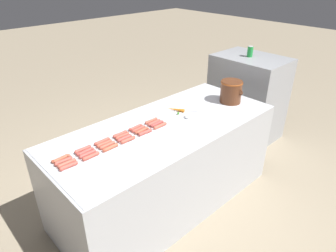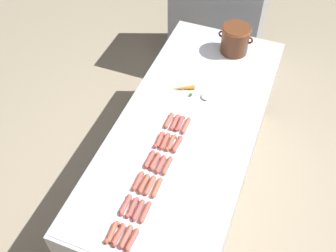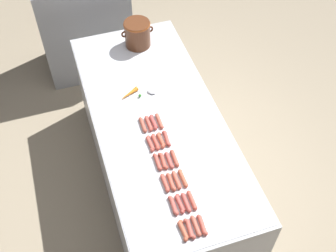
# 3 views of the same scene
# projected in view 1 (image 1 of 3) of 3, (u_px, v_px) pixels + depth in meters

# --- Properties ---
(ground_plane) EXTENTS (20.00, 20.00, 0.00)m
(ground_plane) POSITION_uv_depth(u_px,v_px,m) (166.00, 199.00, 2.94)
(ground_plane) COLOR gray
(griddle_counter) EXTENTS (0.88, 2.05, 0.82)m
(griddle_counter) POSITION_uv_depth(u_px,v_px,m) (165.00, 165.00, 2.74)
(griddle_counter) COLOR #ADAFB5
(griddle_counter) RESTS_ON ground_plane
(back_cabinet) EXTENTS (0.85, 0.61, 1.04)m
(back_cabinet) POSITION_uv_depth(u_px,v_px,m) (247.00, 97.00, 3.84)
(back_cabinet) COLOR #939599
(back_cabinet) RESTS_ON ground_plane
(hot_dog_0) EXTENTS (0.04, 0.14, 0.03)m
(hot_dog_0) POSITION_uv_depth(u_px,v_px,m) (61.00, 159.00, 2.08)
(hot_dog_0) COLOR #B75339
(hot_dog_0) RESTS_ON griddle_counter
(hot_dog_1) EXTENTS (0.03, 0.14, 0.03)m
(hot_dog_1) POSITION_uv_depth(u_px,v_px,m) (83.00, 149.00, 2.19)
(hot_dog_1) COLOR #B34B40
(hot_dog_1) RESTS_ON griddle_counter
(hot_dog_2) EXTENTS (0.03, 0.14, 0.03)m
(hot_dog_2) POSITION_uv_depth(u_px,v_px,m) (102.00, 141.00, 2.28)
(hot_dog_2) COLOR #B84B3C
(hot_dog_2) RESTS_ON griddle_counter
(hot_dog_3) EXTENTS (0.03, 0.14, 0.03)m
(hot_dog_3) POSITION_uv_depth(u_px,v_px,m) (120.00, 134.00, 2.38)
(hot_dog_3) COLOR #B24A3E
(hot_dog_3) RESTS_ON griddle_counter
(hot_dog_4) EXTENTS (0.04, 0.14, 0.03)m
(hot_dog_4) POSITION_uv_depth(u_px,v_px,m) (136.00, 128.00, 2.48)
(hot_dog_4) COLOR #B74C41
(hot_dog_4) RESTS_ON griddle_counter
(hot_dog_5) EXTENTS (0.03, 0.14, 0.03)m
(hot_dog_5) POSITION_uv_depth(u_px,v_px,m) (151.00, 121.00, 2.58)
(hot_dog_5) COLOR #AC503E
(hot_dog_5) RESTS_ON griddle_counter
(hot_dog_6) EXTENTS (0.04, 0.14, 0.03)m
(hot_dog_6) POSITION_uv_depth(u_px,v_px,m) (63.00, 161.00, 2.06)
(hot_dog_6) COLOR #AF4C40
(hot_dog_6) RESTS_ON griddle_counter
(hot_dog_7) EXTENTS (0.03, 0.14, 0.03)m
(hot_dog_7) POSITION_uv_depth(u_px,v_px,m) (85.00, 152.00, 2.16)
(hot_dog_7) COLOR #B04841
(hot_dog_7) RESTS_ON griddle_counter
(hot_dog_8) EXTENTS (0.03, 0.14, 0.03)m
(hot_dog_8) POSITION_uv_depth(u_px,v_px,m) (104.00, 144.00, 2.26)
(hot_dog_8) COLOR #AC4E3C
(hot_dog_8) RESTS_ON griddle_counter
(hot_dog_9) EXTENTS (0.04, 0.14, 0.03)m
(hot_dog_9) POSITION_uv_depth(u_px,v_px,m) (122.00, 136.00, 2.36)
(hot_dog_9) COLOR #AD493A
(hot_dog_9) RESTS_ON griddle_counter
(hot_dog_10) EXTENTS (0.03, 0.14, 0.03)m
(hot_dog_10) POSITION_uv_depth(u_px,v_px,m) (139.00, 129.00, 2.45)
(hot_dog_10) COLOR #B9493C
(hot_dog_10) RESTS_ON griddle_counter
(hot_dog_11) EXTENTS (0.03, 0.14, 0.03)m
(hot_dog_11) POSITION_uv_depth(u_px,v_px,m) (154.00, 123.00, 2.55)
(hot_dog_11) COLOR #B54D41
(hot_dog_11) RESTS_ON griddle_counter
(hot_dog_12) EXTENTS (0.03, 0.14, 0.03)m
(hot_dog_12) POSITION_uv_depth(u_px,v_px,m) (67.00, 163.00, 2.04)
(hot_dog_12) COLOR #AF5341
(hot_dog_12) RESTS_ON griddle_counter
(hot_dog_13) EXTENTS (0.03, 0.14, 0.03)m
(hot_dog_13) POSITION_uv_depth(u_px,v_px,m) (88.00, 154.00, 2.13)
(hot_dog_13) COLOR #AD4941
(hot_dog_13) RESTS_ON griddle_counter
(hot_dog_14) EXTENTS (0.03, 0.14, 0.03)m
(hot_dog_14) POSITION_uv_depth(u_px,v_px,m) (107.00, 145.00, 2.24)
(hot_dog_14) COLOR #B45340
(hot_dog_14) RESTS_ON griddle_counter
(hot_dog_15) EXTENTS (0.03, 0.14, 0.03)m
(hot_dog_15) POSITION_uv_depth(u_px,v_px,m) (125.00, 138.00, 2.33)
(hot_dog_15) COLOR #AE4A42
(hot_dog_15) RESTS_ON griddle_counter
(hot_dog_16) EXTENTS (0.04, 0.14, 0.03)m
(hot_dog_16) POSITION_uv_depth(u_px,v_px,m) (142.00, 131.00, 2.43)
(hot_dog_16) COLOR #B6523B
(hot_dog_16) RESTS_ON griddle_counter
(hot_dog_17) EXTENTS (0.03, 0.14, 0.03)m
(hot_dog_17) POSITION_uv_depth(u_px,v_px,m) (157.00, 124.00, 2.53)
(hot_dog_17) COLOR #AA4440
(hot_dog_17) RESTS_ON griddle_counter
(hot_dog_18) EXTENTS (0.03, 0.14, 0.03)m
(hot_dog_18) POSITION_uv_depth(u_px,v_px,m) (69.00, 166.00, 2.01)
(hot_dog_18) COLOR #B64B3E
(hot_dog_18) RESTS_ON griddle_counter
(hot_dog_19) EXTENTS (0.03, 0.14, 0.03)m
(hot_dog_19) POSITION_uv_depth(u_px,v_px,m) (91.00, 156.00, 2.11)
(hot_dog_19) COLOR #B54B3C
(hot_dog_19) RESTS_ON griddle_counter
(hot_dog_20) EXTENTS (0.03, 0.14, 0.03)m
(hot_dog_20) POSITION_uv_depth(u_px,v_px,m) (110.00, 148.00, 2.21)
(hot_dog_20) COLOR #B45339
(hot_dog_20) RESTS_ON griddle_counter
(hot_dog_21) EXTENTS (0.03, 0.14, 0.03)m
(hot_dog_21) POSITION_uv_depth(u_px,v_px,m) (128.00, 140.00, 2.31)
(hot_dog_21) COLOR #B14D3D
(hot_dog_21) RESTS_ON griddle_counter
(hot_dog_22) EXTENTS (0.04, 0.14, 0.03)m
(hot_dog_22) POSITION_uv_depth(u_px,v_px,m) (145.00, 132.00, 2.41)
(hot_dog_22) COLOR #AD473D
(hot_dog_22) RESTS_ON griddle_counter
(hot_dog_23) EXTENTS (0.03, 0.14, 0.03)m
(hot_dog_23) POSITION_uv_depth(u_px,v_px,m) (160.00, 126.00, 2.50)
(hot_dog_23) COLOR #B35441
(hot_dog_23) RESTS_ON griddle_counter
(bean_pot) EXTENTS (0.26, 0.21, 0.22)m
(bean_pot) POSITION_uv_depth(u_px,v_px,m) (231.00, 91.00, 2.91)
(bean_pot) COLOR #562D19
(bean_pot) RESTS_ON griddle_counter
(serving_spoon) EXTENTS (0.22, 0.22, 0.02)m
(serving_spoon) POSITION_uv_depth(u_px,v_px,m) (187.00, 115.00, 2.70)
(serving_spoon) COLOR #B7B7BC
(serving_spoon) RESTS_ON griddle_counter
(carrot) EXTENTS (0.17, 0.11, 0.03)m
(carrot) POSITION_uv_depth(u_px,v_px,m) (176.00, 110.00, 2.78)
(carrot) COLOR orange
(carrot) RESTS_ON griddle_counter
(soda_can) EXTENTS (0.07, 0.07, 0.12)m
(soda_can) POSITION_uv_depth(u_px,v_px,m) (250.00, 52.00, 3.57)
(soda_can) COLOR #1E8C38
(soda_can) RESTS_ON back_cabinet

